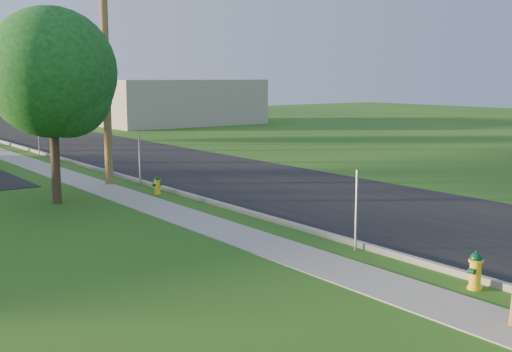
# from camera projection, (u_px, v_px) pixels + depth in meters

# --- Properties ---
(ground_plane) EXTENTS (140.00, 140.00, 0.00)m
(ground_plane) POSITION_uv_depth(u_px,v_px,m) (502.00, 299.00, 12.35)
(ground_plane) COLOR #204D15
(ground_plane) RESTS_ON ground
(road) EXTENTS (8.00, 120.00, 0.02)m
(road) POSITION_uv_depth(u_px,v_px,m) (324.00, 196.00, 22.94)
(road) COLOR black
(road) RESTS_ON ground
(curb) EXTENTS (0.15, 120.00, 0.15)m
(curb) POSITION_uv_depth(u_px,v_px,m) (232.00, 208.00, 20.58)
(curb) COLOR gray
(curb) RESTS_ON ground
(sidewalk) EXTENTS (1.50, 120.00, 0.03)m
(sidewalk) POSITION_uv_depth(u_px,v_px,m) (184.00, 216.00, 19.56)
(sidewalk) COLOR gray
(sidewalk) RESTS_ON ground
(utility_pole_mid) EXTENTS (1.40, 0.32, 9.80)m
(utility_pole_mid) POSITION_uv_depth(u_px,v_px,m) (105.00, 58.00, 24.75)
(utility_pole_mid) COLOR brown
(utility_pole_mid) RESTS_ON ground
(sign_post_near) EXTENTS (0.05, 0.04, 2.00)m
(sign_post_near) POSITION_uv_depth(u_px,v_px,m) (356.00, 210.00, 15.68)
(sign_post_near) COLOR gray
(sign_post_near) RESTS_ON ground
(sign_post_mid) EXTENTS (0.05, 0.04, 2.00)m
(sign_post_mid) POSITION_uv_depth(u_px,v_px,m) (140.00, 160.00, 25.06)
(sign_post_mid) COLOR gray
(sign_post_mid) RESTS_ON ground
(sign_post_far) EXTENTS (0.05, 0.04, 2.00)m
(sign_post_far) POSITION_uv_depth(u_px,v_px,m) (39.00, 137.00, 34.76)
(sign_post_far) COLOR gray
(sign_post_far) RESTS_ON ground
(distant_building) EXTENTS (14.00, 10.00, 4.00)m
(distant_building) POSITION_uv_depth(u_px,v_px,m) (174.00, 102.00, 58.38)
(distant_building) COLOR gray
(distant_building) RESTS_ON ground
(tree_verge) EXTENTS (4.31, 4.31, 6.53)m
(tree_verge) POSITION_uv_depth(u_px,v_px,m) (55.00, 78.00, 21.05)
(tree_verge) COLOR #3B2B1B
(tree_verge) RESTS_ON ground
(hydrant_near) EXTENTS (0.41, 0.36, 0.79)m
(hydrant_near) POSITION_uv_depth(u_px,v_px,m) (476.00, 271.00, 12.84)
(hydrant_near) COLOR yellow
(hydrant_near) RESTS_ON ground
(hydrant_mid) EXTENTS (0.36, 0.32, 0.69)m
(hydrant_mid) POSITION_uv_depth(u_px,v_px,m) (157.00, 185.00, 23.32)
(hydrant_mid) COLOR gold
(hydrant_mid) RESTS_ON ground
(hydrant_far) EXTENTS (0.43, 0.38, 0.84)m
(hydrant_far) POSITION_uv_depth(u_px,v_px,m) (55.00, 155.00, 31.89)
(hydrant_far) COLOR #EDD000
(hydrant_far) RESTS_ON ground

